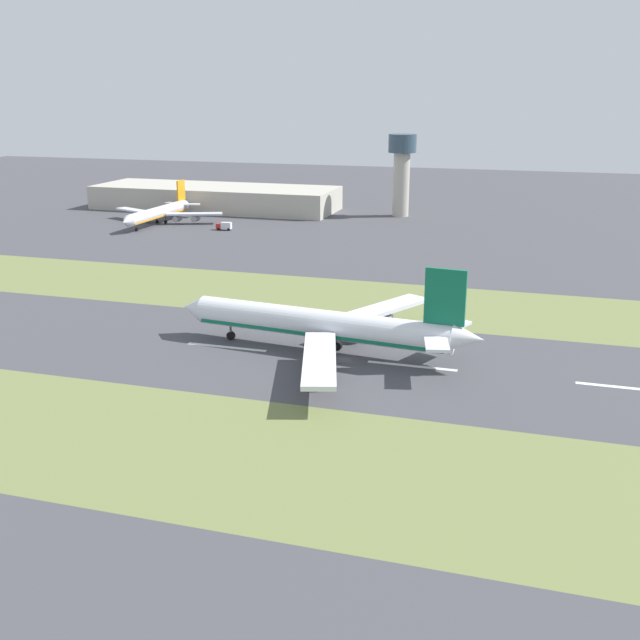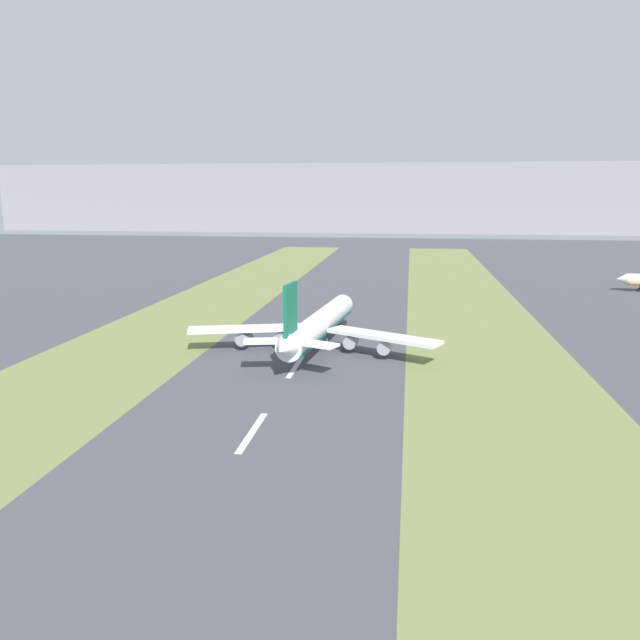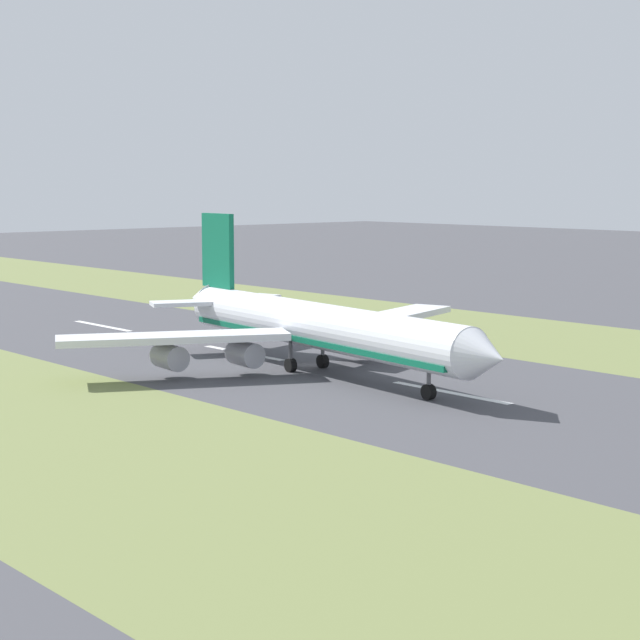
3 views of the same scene
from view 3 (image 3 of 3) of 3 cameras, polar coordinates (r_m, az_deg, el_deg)
The scene contains 6 objects.
ground_plane at distance 145.74m, azimuth -0.71°, elevation -2.42°, with size 800.00×800.00×0.00m, color #424247.
grass_median_west at distance 178.19m, azimuth 10.27°, elevation -0.76°, with size 40.00×600.00×0.01m, color olive.
centreline_dash_near at distance 189.48m, azimuth -11.52°, elevation -0.31°, with size 1.20×18.00×0.01m, color silver.
centreline_dash_mid at distance 156.53m, azimuth -4.11°, elevation -1.76°, with size 1.20×18.00×0.01m, color silver.
centreline_dash_far at distance 127.68m, azimuth 6.95°, elevation -3.86°, with size 1.20×18.00×0.01m, color silver.
airplane_main_jet at distance 140.17m, azimuth -0.45°, elevation -0.32°, with size 63.78×67.21×20.20m.
Camera 3 is at (94.30, 108.37, 24.56)m, focal length 60.00 mm.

